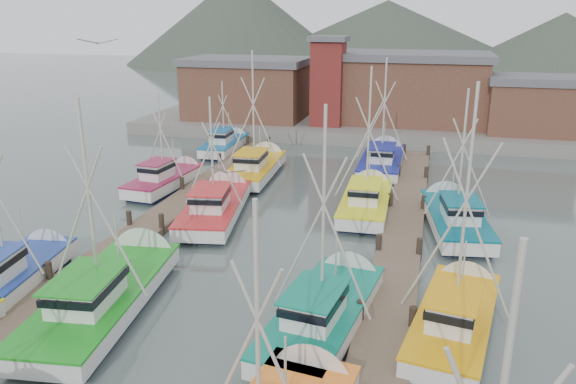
% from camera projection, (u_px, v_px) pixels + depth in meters
% --- Properties ---
extents(ground, '(260.00, 260.00, 0.00)m').
position_uv_depth(ground, '(233.00, 287.00, 25.31)').
color(ground, '#455250').
rests_on(ground, ground).
extents(dock_left, '(2.30, 46.00, 1.50)m').
position_uv_depth(dock_left, '(137.00, 235.00, 30.66)').
color(dock_left, brown).
rests_on(dock_left, ground).
extents(dock_right, '(2.30, 46.00, 1.50)m').
position_uv_depth(dock_right, '(397.00, 263.00, 27.30)').
color(dock_right, brown).
rests_on(dock_right, ground).
extents(quay, '(44.00, 16.00, 1.20)m').
position_uv_depth(quay, '(353.00, 124.00, 59.24)').
color(quay, gray).
rests_on(quay, ground).
extents(shed_left, '(12.72, 8.48, 6.20)m').
position_uv_depth(shed_left, '(247.00, 88.00, 58.90)').
color(shed_left, brown).
rests_on(shed_left, quay).
extents(shed_center, '(14.84, 9.54, 6.90)m').
position_uv_depth(shed_center, '(413.00, 87.00, 56.56)').
color(shed_center, brown).
rests_on(shed_center, quay).
extents(shed_right, '(8.48, 6.36, 5.20)m').
position_uv_depth(shed_right, '(533.00, 104.00, 51.41)').
color(shed_right, brown).
rests_on(shed_right, quay).
extents(lookout_tower, '(3.60, 3.60, 8.50)m').
position_uv_depth(lookout_tower, '(328.00, 80.00, 54.53)').
color(lookout_tower, maroon).
rests_on(lookout_tower, quay).
extents(distant_hills, '(175.00, 140.00, 42.00)m').
position_uv_depth(distant_hills, '(352.00, 62.00, 141.39)').
color(distant_hills, '#445042').
rests_on(distant_hills, ground).
extents(boat_4, '(4.46, 10.74, 9.91)m').
position_uv_depth(boat_4, '(109.00, 292.00, 23.47)').
color(boat_4, '#101936').
rests_on(boat_4, ground).
extents(boat_5, '(3.93, 9.34, 9.64)m').
position_uv_depth(boat_5, '(327.00, 309.00, 22.05)').
color(boat_5, '#101936').
rests_on(boat_5, ground).
extents(boat_6, '(3.64, 8.48, 8.58)m').
position_uv_depth(boat_6, '(16.00, 273.00, 25.12)').
color(boat_6, '#101936').
rests_on(boat_6, ground).
extents(boat_7, '(4.04, 8.63, 10.34)m').
position_uv_depth(boat_7, '(456.00, 315.00, 21.62)').
color(boat_7, '#101936').
rests_on(boat_7, ground).
extents(boat_8, '(4.50, 9.91, 8.20)m').
position_uv_depth(boat_8, '(217.00, 205.00, 34.02)').
color(boat_8, '#101936').
rests_on(boat_8, ground).
extents(boat_9, '(3.85, 8.94, 9.68)m').
position_uv_depth(boat_9, '(367.00, 200.00, 34.99)').
color(boat_9, '#101936').
rests_on(boat_9, ground).
extents(boat_10, '(3.06, 8.08, 7.35)m').
position_uv_depth(boat_10, '(169.00, 179.00, 39.48)').
color(boat_10, '#101936').
rests_on(boat_10, ground).
extents(boat_11, '(4.15, 9.34, 8.84)m').
position_uv_depth(boat_11, '(454.00, 216.00, 32.14)').
color(boat_11, '#101936').
rests_on(boat_11, ground).
extents(boat_12, '(4.06, 9.58, 10.16)m').
position_uv_depth(boat_12, '(257.00, 167.00, 42.46)').
color(boat_12, '#101936').
rests_on(boat_12, ground).
extents(boat_13, '(3.88, 9.78, 9.58)m').
position_uv_depth(boat_13, '(382.00, 160.00, 44.35)').
color(boat_13, '#101936').
rests_on(boat_13, ground).
extents(boat_14, '(2.88, 8.02, 6.88)m').
position_uv_depth(boat_14, '(226.00, 144.00, 49.95)').
color(boat_14, '#101936').
rests_on(boat_14, ground).
extents(gull_near, '(1.54, 0.66, 0.24)m').
position_uv_depth(gull_near, '(98.00, 42.00, 20.27)').
color(gull_near, gray).
rests_on(gull_near, ground).
extents(gull_far, '(1.55, 0.65, 0.24)m').
position_uv_depth(gull_far, '(229.00, 171.00, 23.41)').
color(gull_far, gray).
rests_on(gull_far, ground).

